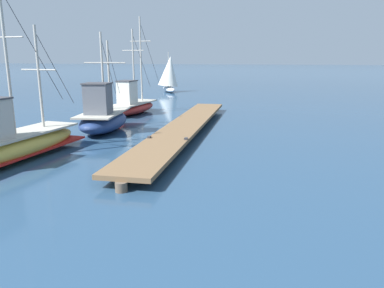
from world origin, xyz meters
TOP-DOWN VIEW (x-y plane):
  - floating_dock at (-4.01, 17.88)m, footprint 2.67×17.65m
  - fishing_boat_0 at (-8.24, 17.18)m, footprint 2.78×5.57m
  - fishing_boat_1 at (-9.21, 23.28)m, footprint 2.20×7.06m
  - fishing_boat_2 at (-9.03, 11.08)m, footprint 2.38×7.67m
  - distant_sailboat at (-11.72, 39.61)m, footprint 3.29×4.40m

SIDE VIEW (x-z plane):
  - floating_dock at x=-4.01m, z-range 0.10..0.63m
  - fishing_boat_1 at x=-9.21m, z-range -2.60..3.94m
  - fishing_boat_2 at x=-9.03m, z-range -2.57..4.00m
  - fishing_boat_0 at x=-8.24m, z-range -1.76..3.30m
  - distant_sailboat at x=-11.72m, z-range -0.20..4.19m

